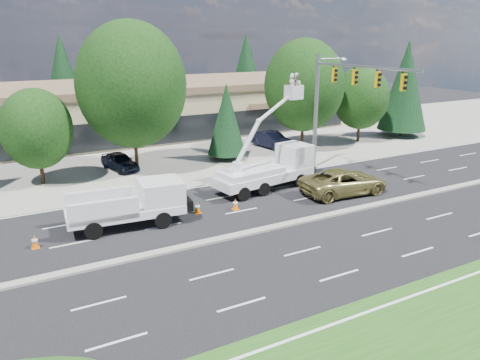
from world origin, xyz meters
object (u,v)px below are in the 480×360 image
signal_mast (335,96)px  utility_pickup (134,208)px  bucket_truck (273,164)px  minivan (344,182)px

signal_mast → utility_pickup: size_ratio=1.54×
bucket_truck → minivan: 5.03m
bucket_truck → utility_pickup: bearing=-176.8°
signal_mast → minivan: bearing=-118.6°
signal_mast → utility_pickup: bearing=-170.0°
signal_mast → bucket_truck: (-5.82, -0.74, -4.35)m
signal_mast → utility_pickup: 17.38m
minivan → bucket_truck: bearing=49.7°
signal_mast → minivan: (-2.31, -4.24, -5.21)m
bucket_truck → minivan: bearing=-53.3°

